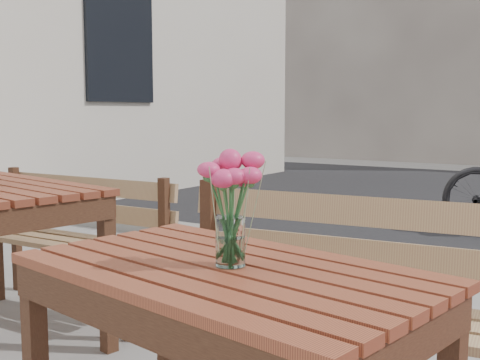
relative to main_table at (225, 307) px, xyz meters
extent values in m
cube|color=black|center=(-4.73, 4.47, 1.58)|extent=(0.06, 1.20, 1.80)
cube|color=#5F2719|center=(0.00, 0.00, 0.11)|extent=(1.29, 0.88, 0.03)
cube|color=black|center=(-0.49, 0.38, -0.26)|extent=(0.07, 0.07, 0.71)
cube|color=#9C7450|center=(0.15, 0.56, -0.15)|extent=(1.50, 0.57, 0.03)
cube|color=#9C7450|center=(0.12, 0.78, 0.10)|extent=(1.46, 0.21, 0.40)
cube|color=black|center=(-0.50, 0.32, -0.37)|extent=(0.06, 0.06, 0.48)
cube|color=black|center=(-0.54, 0.65, -0.17)|extent=(0.06, 0.06, 0.89)
cylinder|color=white|center=(0.02, 0.01, 0.19)|extent=(0.08, 0.08, 0.14)
cylinder|color=#2D6B35|center=(0.02, 0.01, 0.26)|extent=(0.05, 0.05, 0.28)
cube|color=black|center=(-1.14, 0.65, -0.23)|extent=(0.08, 0.08, 0.77)
cube|color=#9C7450|center=(-1.78, 0.93, -0.19)|extent=(1.36, 0.42, 0.03)
cube|color=#9C7450|center=(-1.79, 1.13, 0.04)|extent=(1.34, 0.08, 0.36)
cube|color=black|center=(-1.16, 0.80, -0.39)|extent=(0.05, 0.05, 0.44)
cube|color=black|center=(-2.40, 1.06, -0.21)|extent=(0.05, 0.05, 0.81)
cube|color=black|center=(-1.18, 1.11, -0.21)|extent=(0.05, 0.05, 0.81)
camera|label=1|loc=(0.95, -1.38, 0.56)|focal=45.00mm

